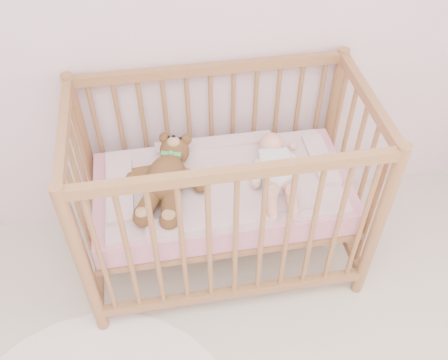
{
  "coord_description": "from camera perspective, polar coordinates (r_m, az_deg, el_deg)",
  "views": [
    {
      "loc": [
        -0.07,
        -0.03,
        2.26
      ],
      "look_at": [
        0.19,
        1.55,
        0.62
      ],
      "focal_mm": 40.0,
      "sensor_mm": 36.0,
      "label": 1
    }
  ],
  "objects": [
    {
      "name": "teddy_bear",
      "position": [
        2.28,
        -6.63,
        0.19
      ],
      "size": [
        0.54,
        0.66,
        0.16
      ],
      "primitive_type": null,
      "rotation": [
        0.0,
        0.0,
        -0.29
      ],
      "color": "brown",
      "rests_on": "blanket"
    },
    {
      "name": "crib",
      "position": [
        2.42,
        -0.2,
        -1.15
      ],
      "size": [
        1.36,
        0.76,
        1.0
      ],
      "primitive_type": null,
      "color": "#AC6E49",
      "rests_on": "floor"
    },
    {
      "name": "blanket",
      "position": [
        2.37,
        -0.2,
        -0.16
      ],
      "size": [
        1.1,
        0.58,
        0.06
      ],
      "primitive_type": null,
      "color": "#D4929C",
      "rests_on": "mattress"
    },
    {
      "name": "mattress",
      "position": [
        2.43,
        -0.19,
        -1.4
      ],
      "size": [
        1.22,
        0.62,
        0.13
      ],
      "primitive_type": "cube",
      "color": "pink",
      "rests_on": "crib"
    },
    {
      "name": "baby",
      "position": [
        2.35,
        5.93,
        1.49
      ],
      "size": [
        0.32,
        0.57,
        0.13
      ],
      "primitive_type": null,
      "rotation": [
        0.0,
        0.0,
        -0.11
      ],
      "color": "white",
      "rests_on": "blanket"
    }
  ]
}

